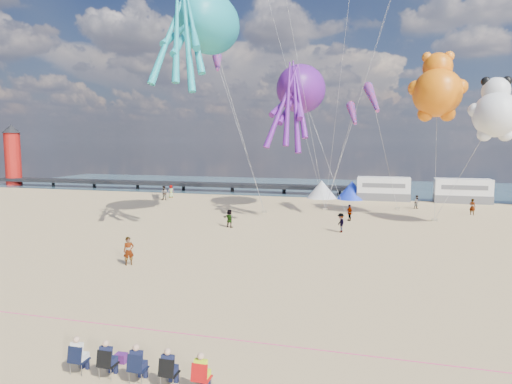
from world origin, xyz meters
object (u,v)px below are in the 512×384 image
(motorhome_0, at_px, (383,189))
(kite_panda, at_px, (496,115))
(windsock_right, at_px, (353,114))
(cooler_purple, at_px, (121,358))
(sandbag_b, at_px, (345,213))
(standing_person, at_px, (129,251))
(beachgoer_7, at_px, (417,202))
(tent_white, at_px, (322,189))
(kite_octopus_purple, at_px, (301,89))
(windsock_left, at_px, (217,63))
(sandbag_e, at_px, (325,209))
(spectator_row, at_px, (138,362))
(beachgoer_6, at_px, (171,191))
(tent_blue, at_px, (352,190))
(beachgoer_4, at_px, (230,218))
(sandbag_d, at_px, (397,209))
(beachgoer_1, at_px, (164,193))
(kite_octopus_teal, at_px, (209,23))
(motorhome_1, at_px, (463,191))
(beachgoer_3, at_px, (349,213))
(sandbag_a, at_px, (264,212))
(windsock_mid, at_px, (372,98))
(beachgoer_5, at_px, (472,207))
(sandbag_c, at_px, (435,220))
(lighthouse, at_px, (13,159))
(beachgoer_2, at_px, (341,223))

(motorhome_0, relative_size, kite_panda, 1.03)
(windsock_right, bearing_deg, motorhome_0, 65.89)
(cooler_purple, height_order, sandbag_b, cooler_purple)
(standing_person, bearing_deg, beachgoer_7, 19.34)
(tent_white, distance_m, kite_panda, 26.55)
(kite_octopus_purple, height_order, windsock_left, windsock_left)
(sandbag_e, bearing_deg, cooler_purple, -94.22)
(tent_white, distance_m, cooler_purple, 47.76)
(spectator_row, height_order, beachgoer_6, beachgoer_6)
(kite_panda, relative_size, windsock_left, 0.92)
(sandbag_b, bearing_deg, tent_blue, 90.44)
(tent_white, height_order, beachgoer_4, tent_white)
(beachgoer_7, bearing_deg, sandbag_d, 170.20)
(beachgoer_1, bearing_deg, sandbag_b, -10.61)
(beachgoer_4, bearing_deg, beachgoer_7, -123.21)
(beachgoer_7, xyz_separation_m, kite_octopus_teal, (-19.46, -14.37, 17.44))
(sandbag_e, bearing_deg, kite_octopus_teal, -131.37)
(motorhome_1, height_order, sandbag_b, motorhome_1)
(tent_white, height_order, beachgoer_3, tent_white)
(sandbag_a, xyz_separation_m, windsock_mid, (10.95, -0.85, 11.70))
(beachgoer_7, bearing_deg, beachgoer_6, 138.97)
(cooler_purple, distance_m, kite_octopus_purple, 38.09)
(beachgoer_4, bearing_deg, tent_blue, -98.67)
(motorhome_1, bearing_deg, tent_white, 180.00)
(beachgoer_1, distance_m, sandbag_d, 28.90)
(standing_person, bearing_deg, beachgoer_5, 9.69)
(sandbag_c, bearing_deg, kite_panda, -43.94)
(lighthouse, xyz_separation_m, tent_white, (54.00, -4.00, -3.30))
(beachgoer_6, bearing_deg, kite_octopus_purple, 112.94)
(motorhome_1, xyz_separation_m, cooler_purple, (-18.51, -47.74, -1.34))
(sandbag_a, relative_size, sandbag_c, 1.00)
(sandbag_b, bearing_deg, windsock_left, -174.34)
(kite_octopus_teal, bearing_deg, sandbag_a, 49.46)
(beachgoer_2, bearing_deg, sandbag_c, 110.79)
(beachgoer_7, xyz_separation_m, kite_octopus_purple, (-12.58, -5.01, 12.42))
(beachgoer_7, height_order, sandbag_e, beachgoer_7)
(beachgoer_5, relative_size, beachgoer_6, 1.00)
(lighthouse, bearing_deg, motorhome_1, -3.20)
(sandbag_b, bearing_deg, beachgoer_2, -87.97)
(beachgoer_2, distance_m, beachgoer_6, 30.04)
(kite_octopus_purple, bearing_deg, beachgoer_2, -62.91)
(beachgoer_1, bearing_deg, kite_octopus_purple, -11.67)
(beachgoer_3, height_order, beachgoer_7, beachgoer_3)
(sandbag_c, bearing_deg, motorhome_1, 72.21)
(beachgoer_1, xyz_separation_m, beachgoer_5, (36.26, -2.19, -0.07))
(tent_blue, bearing_deg, lighthouse, 176.05)
(sandbag_a, bearing_deg, sandbag_d, 24.01)
(lighthouse, distance_m, tent_blue, 58.23)
(tent_white, height_order, kite_octopus_purple, kite_octopus_purple)
(tent_blue, bearing_deg, kite_octopus_teal, -118.94)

